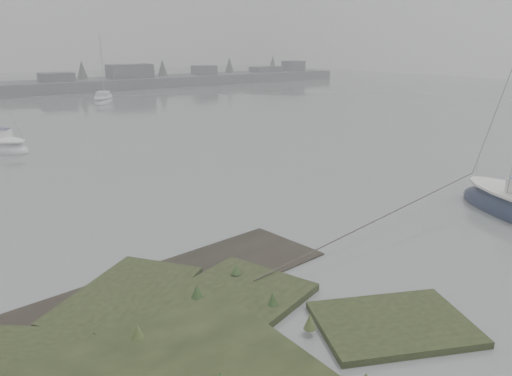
% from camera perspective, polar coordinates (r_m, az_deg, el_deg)
% --- Properties ---
extents(ground, '(160.00, 160.00, 0.00)m').
position_cam_1_polar(ground, '(38.31, -23.66, 5.41)').
color(ground, slate).
rests_on(ground, ground).
extents(far_shoreline, '(60.00, 8.00, 4.15)m').
position_cam_1_polar(far_shoreline, '(77.37, -9.63, 12.11)').
color(far_shoreline, '#4C4F51').
rests_on(far_shoreline, ground).
extents(sailboat_far_b, '(4.40, 5.73, 7.86)m').
position_cam_1_polar(sailboat_far_b, '(57.08, -17.02, 9.54)').
color(sailboat_far_b, '#B0B7BB').
rests_on(sailboat_far_b, ground).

